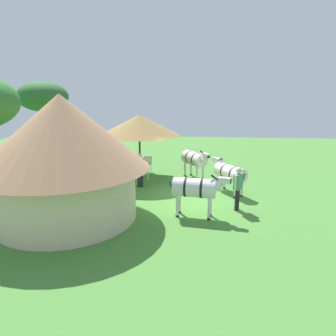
{
  "coord_description": "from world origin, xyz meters",
  "views": [
    {
      "loc": [
        -12.3,
        -0.36,
        4.32
      ],
      "look_at": [
        0.98,
        0.87,
        1.0
      ],
      "focal_mm": 32.69,
      "sensor_mm": 36.0,
      "label": 1
    }
  ],
  "objects": [
    {
      "name": "thatched_hut",
      "position": [
        -2.62,
        4.06,
        2.34
      ],
      "size": [
        5.77,
        5.77,
        4.28
      ],
      "rotation": [
        0.0,
        0.0,
        4.56
      ],
      "color": "beige",
      "rests_on": "ground_plane"
    },
    {
      "name": "shade_umbrella",
      "position": [
        2.79,
        2.48,
        2.72
      ],
      "size": [
        4.06,
        4.06,
        3.23
      ],
      "color": "#422C2C",
      "rests_on": "ground_plane"
    },
    {
      "name": "standing_watcher",
      "position": [
        -1.29,
        -1.94,
        0.99
      ],
      "size": [
        0.53,
        0.39,
        1.65
      ],
      "rotation": [
        0.0,
        0.0,
        -0.49
      ],
      "color": "black",
      "rests_on": "ground_plane"
    },
    {
      "name": "patio_dining_table",
      "position": [
        2.79,
        2.48,
        0.64
      ],
      "size": [
        1.37,
        1.06,
        0.74
      ],
      "rotation": [
        0.0,
        0.0,
        0.23
      ],
      "color": "silver",
      "rests_on": "ground_plane"
    },
    {
      "name": "acacia_tree_behind_hut",
      "position": [
        5.95,
        8.97,
        4.03
      ],
      "size": [
        3.02,
        3.02,
        4.96
      ],
      "color": "#543322",
      "rests_on": "ground_plane"
    },
    {
      "name": "zebra_toward_hut",
      "position": [
        -2.05,
        -0.39,
        1.04
      ],
      "size": [
        0.89,
        2.16,
        1.58
      ],
      "rotation": [
        0.0,
        0.0,
        2.99
      ],
      "color": "silver",
      "rests_on": "ground_plane"
    },
    {
      "name": "guest_beside_umbrella",
      "position": [
        3.95,
        3.67,
        0.96
      ],
      "size": [
        0.46,
        0.43,
        1.59
      ],
      "rotation": [
        0.0,
        0.0,
        5.58
      ],
      "color": "black",
      "rests_on": "ground_plane"
    },
    {
      "name": "guest_behind_table",
      "position": [
        1.2,
        2.19,
        0.97
      ],
      "size": [
        0.25,
        0.57,
        1.61
      ],
      "rotation": [
        0.0,
        0.0,
        1.45
      ],
      "color": "black",
      "rests_on": "ground_plane"
    },
    {
      "name": "patio_chair_near_hut",
      "position": [
        3.91,
        2.28,
        0.52
      ],
      "size": [
        0.49,
        0.51,
        0.9
      ],
      "rotation": [
        0.0,
        0.0,
        1.39
      ],
      "color": "white",
      "rests_on": "ground_plane"
    },
    {
      "name": "zebra_nearest_camera",
      "position": [
        0.76,
        -1.84,
        0.92
      ],
      "size": [
        1.97,
        1.43,
        1.46
      ],
      "rotation": [
        0.0,
        0.0,
        5.27
      ],
      "color": "silver",
      "rests_on": "ground_plane"
    },
    {
      "name": "zebra_by_umbrella",
      "position": [
        2.91,
        -0.31,
        1.01
      ],
      "size": [
        1.85,
        1.44,
        1.55
      ],
      "rotation": [
        0.0,
        0.0,
        2.17
      ],
      "color": "silver",
      "rests_on": "ground_plane"
    },
    {
      "name": "patio_chair_east_end",
      "position": [
        1.65,
        2.61,
        0.52
      ],
      "size": [
        0.47,
        0.49,
        0.9
      ],
      "rotation": [
        0.0,
        0.0,
        -1.69
      ],
      "color": "silver",
      "rests_on": "ground_plane"
    },
    {
      "name": "ground_plane",
      "position": [
        0.0,
        0.0,
        0.0
      ],
      "size": [
        36.0,
        36.0,
        0.0
      ],
      "primitive_type": "plane",
      "color": "#478234"
    }
  ]
}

